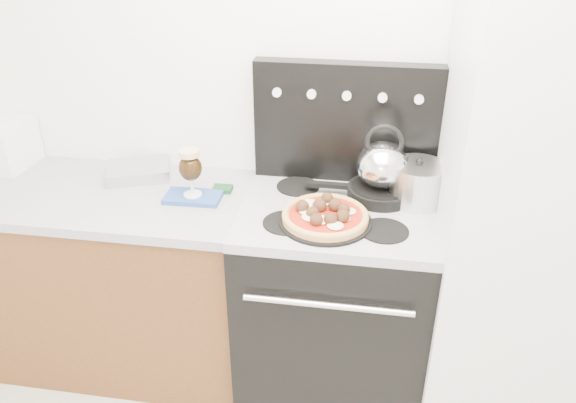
% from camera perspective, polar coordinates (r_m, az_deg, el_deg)
% --- Properties ---
extents(room_shell, '(3.52, 3.01, 2.52)m').
position_cam_1_polar(room_shell, '(1.30, -0.93, -6.49)').
color(room_shell, beige).
rests_on(room_shell, ground).
extents(base_cabinet, '(1.45, 0.60, 0.86)m').
position_cam_1_polar(base_cabinet, '(2.78, -18.87, -7.42)').
color(base_cabinet, brown).
rests_on(base_cabinet, ground).
extents(countertop, '(1.48, 0.63, 0.04)m').
position_cam_1_polar(countertop, '(2.55, -20.45, 0.81)').
color(countertop, '#A4A4AD').
rests_on(countertop, base_cabinet).
extents(stove_body, '(0.76, 0.65, 0.88)m').
position_cam_1_polar(stove_body, '(2.48, 4.62, -10.35)').
color(stove_body, black).
rests_on(stove_body, ground).
extents(cooktop, '(0.76, 0.65, 0.04)m').
position_cam_1_polar(cooktop, '(2.22, 5.08, -1.08)').
color(cooktop, '#ADADB2').
rests_on(cooktop, stove_body).
extents(backguard, '(0.76, 0.08, 0.50)m').
position_cam_1_polar(backguard, '(2.35, 5.90, 7.96)').
color(backguard, black).
rests_on(backguard, cooktop).
extents(fridge, '(0.64, 0.68, 1.90)m').
position_cam_1_polar(fridge, '(2.25, 23.16, -1.59)').
color(fridge, silver).
rests_on(fridge, ground).
extents(foil_sheet, '(0.32, 0.28, 0.05)m').
position_cam_1_polar(foil_sheet, '(2.56, -14.95, 3.01)').
color(foil_sheet, silver).
rests_on(foil_sheet, countertop).
extents(oven_mitt, '(0.23, 0.14, 0.02)m').
position_cam_1_polar(oven_mitt, '(2.33, -9.62, 0.44)').
color(oven_mitt, '#2B4E9B').
rests_on(oven_mitt, countertop).
extents(beer_glass, '(0.10, 0.10, 0.20)m').
position_cam_1_polar(beer_glass, '(2.28, -9.84, 2.91)').
color(beer_glass, black).
rests_on(beer_glass, oven_mitt).
extents(pizza_pan, '(0.45, 0.45, 0.01)m').
position_cam_1_polar(pizza_pan, '(2.10, 3.78, -1.97)').
color(pizza_pan, black).
rests_on(pizza_pan, cooktop).
extents(pizza, '(0.38, 0.38, 0.05)m').
position_cam_1_polar(pizza, '(2.09, 3.81, -1.30)').
color(pizza, '#DE974D').
rests_on(pizza, pizza_pan).
extents(skillet, '(0.27, 0.27, 0.05)m').
position_cam_1_polar(skillet, '(2.29, 9.32, 0.96)').
color(skillet, black).
rests_on(skillet, cooktop).
extents(tea_kettle, '(0.26, 0.26, 0.22)m').
position_cam_1_polar(tea_kettle, '(2.24, 9.59, 4.02)').
color(tea_kettle, silver).
rests_on(tea_kettle, skillet).
extents(stock_pot, '(0.26, 0.26, 0.15)m').
position_cam_1_polar(stock_pot, '(2.26, 12.96, 1.70)').
color(stock_pot, silver).
rests_on(stock_pot, cooktop).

